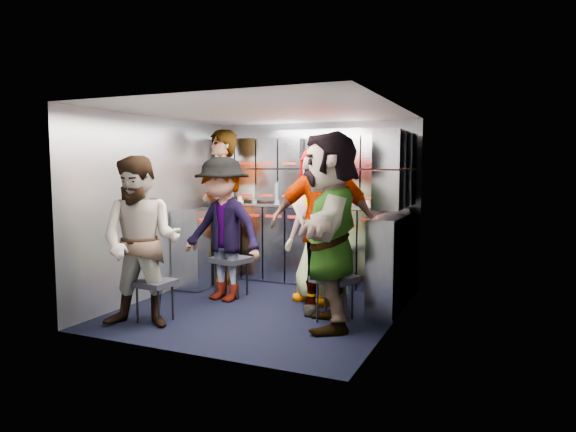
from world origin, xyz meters
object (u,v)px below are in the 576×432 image
at_px(jump_seat_mid_left, 231,262).
at_px(attendant_arc_d, 323,224).
at_px(attendant_arc_a, 141,242).
at_px(attendant_arc_e, 330,230).
at_px(attendant_standing, 221,207).
at_px(attendant_arc_c, 320,225).
at_px(jump_seat_near_right, 335,281).
at_px(attendant_arc_b, 223,229).
at_px(jump_seat_near_left, 155,285).
at_px(jump_seat_mid_right, 328,273).
at_px(jump_seat_center, 325,260).

height_order(jump_seat_mid_left, attendant_arc_d, attendant_arc_d).
bearing_deg(attendant_arc_a, attendant_arc_e, 7.30).
relative_size(jump_seat_mid_left, attendant_arc_a, 0.29).
bearing_deg(attendant_standing, attendant_arc_d, 28.52).
xyz_separation_m(attendant_arc_c, attendant_arc_d, (0.19, -0.43, 0.06)).
bearing_deg(attendant_arc_a, jump_seat_near_right, 12.38).
xyz_separation_m(attendant_arc_a, attendant_arc_b, (0.19, 1.17, 0.00)).
xyz_separation_m(attendant_arc_b, attendant_arc_c, (1.02, 0.40, 0.06)).
distance_m(attendant_standing, attendant_arc_d, 1.87).
bearing_deg(jump_seat_near_right, jump_seat_near_left, -155.83).
bearing_deg(jump_seat_near_left, attendant_arc_b, 79.04).
relative_size(jump_seat_near_left, attendant_arc_b, 0.25).
relative_size(jump_seat_near_left, attendant_arc_e, 0.22).
bearing_deg(jump_seat_mid_left, attendant_arc_c, 11.95).
height_order(jump_seat_mid_right, attendant_arc_b, attendant_arc_b).
height_order(jump_seat_near_left, jump_seat_mid_right, jump_seat_mid_right).
xyz_separation_m(jump_seat_mid_left, attendant_arc_d, (1.22, -0.21, 0.52)).
relative_size(jump_seat_near_left, attendant_arc_c, 0.24).
bearing_deg(jump_seat_mid_right, jump_seat_near_right, -62.65).
xyz_separation_m(jump_seat_near_left, attendant_arc_e, (1.62, 0.55, 0.56)).
bearing_deg(attendant_arc_d, jump_seat_near_right, -63.99).
relative_size(jump_seat_center, jump_seat_near_right, 1.10).
distance_m(attendant_standing, attendant_arc_e, 2.25).
relative_size(jump_seat_mid_left, jump_seat_center, 0.90).
relative_size(jump_seat_center, attendant_standing, 0.26).
bearing_deg(attendant_arc_e, attendant_arc_a, -86.48).
bearing_deg(jump_seat_mid_left, jump_seat_center, 21.19).
distance_m(jump_seat_near_left, jump_seat_mid_left, 1.18).
bearing_deg(attendant_arc_b, jump_seat_mid_left, 99.71).
relative_size(jump_seat_near_left, jump_seat_mid_right, 0.96).
bearing_deg(attendant_arc_c, jump_seat_mid_right, -30.47).
xyz_separation_m(attendant_arc_a, attendant_arc_c, (1.21, 1.56, 0.06)).
distance_m(jump_seat_near_right, attendant_arc_c, 0.90).
height_order(jump_seat_center, attendant_arc_a, attendant_arc_a).
relative_size(attendant_arc_a, attendant_arc_b, 1.00).
bearing_deg(jump_seat_center, attendant_standing, 172.94).
bearing_deg(attendant_standing, jump_seat_mid_right, 33.72).
bearing_deg(jump_seat_mid_right, attendant_arc_c, 128.16).
height_order(attendant_standing, attendant_arc_e, attendant_standing).
distance_m(jump_seat_near_left, jump_seat_near_right, 1.77).
xyz_separation_m(jump_seat_center, attendant_arc_c, (-0.00, -0.18, 0.43)).
distance_m(jump_seat_center, jump_seat_mid_right, 0.47).
distance_m(attendant_arc_b, attendant_arc_c, 1.10).
relative_size(jump_seat_mid_right, attendant_arc_d, 0.23).
bearing_deg(attendant_arc_d, jump_seat_near_left, -162.59).
bearing_deg(attendant_arc_b, jump_seat_near_left, -91.25).
xyz_separation_m(attendant_arc_b, attendant_arc_d, (1.22, -0.03, 0.11)).
bearing_deg(attendant_arc_d, attendant_arc_a, -157.86).
distance_m(attendant_standing, attendant_arc_a, 1.96).
distance_m(jump_seat_near_right, attendant_standing, 2.24).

